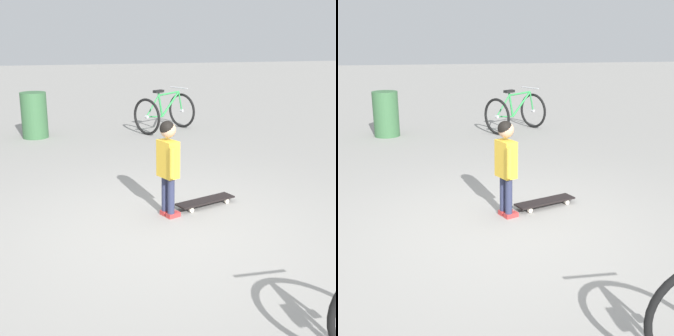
% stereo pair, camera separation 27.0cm
% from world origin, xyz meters
% --- Properties ---
extents(ground_plane, '(50.00, 50.00, 0.00)m').
position_xyz_m(ground_plane, '(0.00, 0.00, 0.00)').
color(ground_plane, gray).
extents(child_person, '(0.25, 0.41, 1.06)m').
position_xyz_m(child_person, '(0.10, 0.46, 0.66)').
color(child_person, '#2D3351').
rests_on(child_person, ground).
extents(skateboard, '(0.76, 0.44, 0.07)m').
position_xyz_m(skateboard, '(0.59, 0.68, 0.06)').
color(skateboard, black).
rests_on(skateboard, ground).
extents(bicycle_mid, '(1.28, 1.19, 0.85)m').
position_xyz_m(bicycle_mid, '(1.06, 4.96, 0.38)').
color(bicycle_mid, black).
rests_on(bicycle_mid, ground).
extents(trash_bin, '(0.48, 0.48, 0.86)m').
position_xyz_m(trash_bin, '(-1.47, 4.90, 0.43)').
color(trash_bin, '#38663D').
rests_on(trash_bin, ground).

